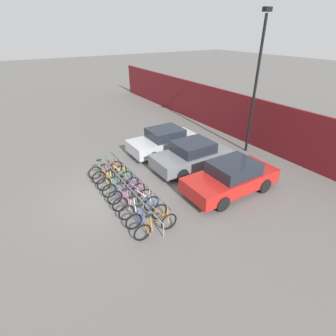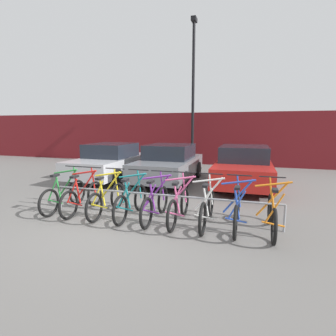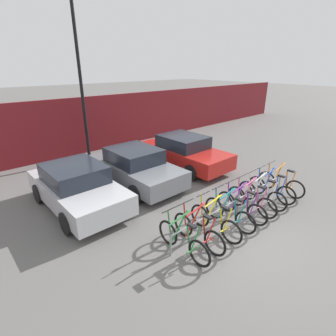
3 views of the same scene
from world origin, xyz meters
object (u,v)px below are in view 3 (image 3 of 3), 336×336
at_px(bicycle_pink, 251,201).
at_px(bicycle_white, 262,194).
at_px(bicycle_teal, 229,214).
at_px(bike_rack, 237,201).
at_px(bicycle_orange, 280,183).
at_px(bicycle_purple, 241,206).
at_px(bicycle_blue, 271,189).
at_px(bicycle_green, 183,241).
at_px(car_red, 184,152).
at_px(bicycle_yellow, 215,222).
at_px(bicycle_red, 198,232).
at_px(car_silver, 77,187).
at_px(lamp_post, 80,72).
at_px(car_grey, 136,167).

height_order(bicycle_pink, bicycle_white, same).
bearing_deg(bicycle_white, bicycle_teal, -179.88).
xyz_separation_m(bike_rack, bicycle_teal, (-0.59, -0.15, -0.13)).
relative_size(bicycle_pink, bicycle_orange, 1.00).
xyz_separation_m(bicycle_purple, bicycle_blue, (1.75, 0.00, 0.00)).
relative_size(bicycle_green, car_red, 0.41).
xyz_separation_m(bicycle_white, bicycle_orange, (1.27, 0.00, 0.00)).
xyz_separation_m(bicycle_yellow, car_red, (2.98, 4.12, 0.31)).
distance_m(bicycle_purple, car_red, 4.49).
bearing_deg(bicycle_red, bicycle_orange, -1.07).
xyz_separation_m(bicycle_teal, bicycle_white, (1.74, 0.00, 0.00)).
bearing_deg(car_silver, bicycle_pink, -45.05).
relative_size(bicycle_green, car_silver, 0.43).
height_order(bicycle_purple, lamp_post, lamp_post).
distance_m(car_red, lamp_post, 5.71).
distance_m(bicycle_yellow, car_grey, 4.03).
relative_size(bicycle_yellow, car_silver, 0.43).
xyz_separation_m(bicycle_yellow, bicycle_purple, (1.22, 0.00, 0.00)).
bearing_deg(bicycle_pink, car_silver, 137.01).
height_order(bicycle_red, bicycle_yellow, same).
xyz_separation_m(car_grey, car_red, (2.67, 0.11, 0.00)).
bearing_deg(bicycle_purple, bicycle_blue, 3.51).
xyz_separation_m(bicycle_purple, bicycle_orange, (2.41, 0.00, 0.00)).
bearing_deg(bicycle_red, bicycle_blue, -1.07).
relative_size(bicycle_yellow, bicycle_white, 1.00).
bearing_deg(bike_rack, bicycle_yellow, -173.03).
bearing_deg(lamp_post, bicycle_purple, -83.62).
xyz_separation_m(bicycle_orange, car_grey, (-3.33, 4.01, 0.31)).
bearing_deg(lamp_post, bicycle_white, -75.65).
relative_size(car_red, lamp_post, 0.58).
xyz_separation_m(bicycle_red, bicycle_teal, (1.29, 0.00, 0.00)).
xyz_separation_m(bicycle_purple, car_silver, (-3.28, 3.83, 0.31)).
bearing_deg(bicycle_white, bicycle_purple, -179.88).
distance_m(bicycle_yellow, bicycle_purple, 1.22).
height_order(bicycle_white, car_grey, car_grey).
xyz_separation_m(bike_rack, bicycle_green, (-2.41, -0.15, -0.13)).
distance_m(bike_rack, bicycle_purple, 0.19).
height_order(bike_rack, bicycle_yellow, bicycle_yellow).
height_order(bicycle_yellow, car_grey, car_grey).
xyz_separation_m(bicycle_green, bicycle_blue, (4.17, 0.00, 0.00)).
relative_size(bicycle_teal, bicycle_purple, 1.00).
relative_size(bicycle_green, bicycle_orange, 1.00).
xyz_separation_m(car_grey, lamp_post, (0.02, 3.96, 3.28)).
xyz_separation_m(bike_rack, lamp_post, (-0.89, 7.83, 3.46)).
bearing_deg(bicycle_blue, bike_rack, 177.16).
bearing_deg(bike_rack, bicycle_pink, -15.35).
distance_m(bicycle_orange, car_red, 4.18).
height_order(bicycle_teal, bicycle_pink, same).
xyz_separation_m(bicycle_teal, car_silver, (-2.69, 3.83, 0.31)).
relative_size(bicycle_green, bicycle_teal, 1.00).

